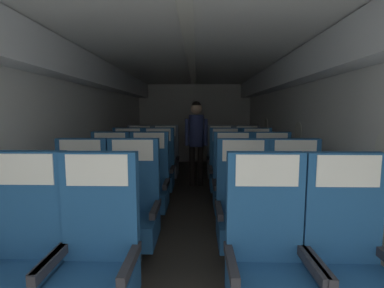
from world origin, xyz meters
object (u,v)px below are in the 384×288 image
(seat_b_right_aisle, at_px, (296,212))
(seat_d_right_window, at_px, (225,171))
(seat_a_left_aisle, at_px, (95,264))
(seat_e_left_aisle, at_px, (165,161))
(seat_b_left_aisle, at_px, (132,211))
(seat_c_left_aisle, at_px, (149,186))
(seat_a_right_window, at_px, (268,264))
(seat_b_left_window, at_px, (79,211))
(seat_c_left_window, at_px, (109,186))
(seat_d_left_aisle, at_px, (158,171))
(seat_c_right_window, at_px, (233,187))
(seat_a_left_window, at_px, (21,261))
(seat_c_right_aisle, at_px, (272,187))
(seat_e_left_window, at_px, (139,161))
(flight_attendant, at_px, (196,134))
(seat_e_right_aisle, at_px, (247,162))
(seat_e_right_window, at_px, (220,162))
(seat_d_left_window, at_px, (127,171))
(seat_b_right_window, at_px, (243,212))
(seat_d_right_aisle, at_px, (257,171))
(seat_a_right_aisle, at_px, (350,266))

(seat_b_right_aisle, relative_size, seat_d_right_window, 1.00)
(seat_a_left_aisle, relative_size, seat_e_left_aisle, 1.00)
(seat_b_left_aisle, xyz_separation_m, seat_c_left_aisle, (-0.00, 0.89, 0.00))
(seat_b_left_aisle, bearing_deg, seat_a_right_window, -40.47)
(seat_b_left_window, distance_m, seat_d_right_window, 2.37)
(seat_c_left_window, relative_size, seat_c_left_aisle, 1.00)
(seat_c_left_aisle, xyz_separation_m, seat_d_left_aisle, (-0.01, 0.89, 0.00))
(seat_a_left_aisle, height_order, seat_d_right_window, same)
(seat_c_right_window, bearing_deg, seat_d_right_window, 90.60)
(seat_c_left_window, bearing_deg, seat_a_left_aisle, -74.83)
(seat_b_right_aisle, xyz_separation_m, seat_d_left_aisle, (-1.54, 1.78, 0.00))
(seat_a_left_window, distance_m, seat_c_left_window, 1.77)
(seat_b_left_window, xyz_separation_m, seat_c_left_aisle, (0.50, 0.90, 0.00))
(seat_a_left_aisle, relative_size, seat_b_left_aisle, 1.00)
(seat_c_left_aisle, distance_m, seat_c_right_aisle, 1.55)
(seat_c_right_aisle, height_order, seat_e_left_window, same)
(seat_b_left_aisle, height_order, flight_attendant, flight_attendant)
(seat_a_right_window, relative_size, seat_e_right_aisle, 1.00)
(seat_d_right_window, distance_m, seat_e_right_window, 0.87)
(seat_a_right_window, height_order, flight_attendant, flight_attendant)
(seat_e_right_aisle, bearing_deg, seat_a_left_window, -120.02)
(seat_c_left_aisle, distance_m, seat_d_left_window, 1.02)
(seat_b_left_aisle, bearing_deg, seat_e_left_window, 100.38)
(seat_b_right_window, distance_m, seat_e_left_aisle, 2.85)
(seat_e_left_aisle, xyz_separation_m, seat_e_right_aisle, (1.55, -0.00, 0.00))
(seat_a_left_aisle, distance_m, flight_attendant, 3.72)
(seat_e_left_window, bearing_deg, seat_a_left_aisle, -82.43)
(seat_b_right_aisle, height_order, seat_c_left_aisle, same)
(seat_a_left_window, relative_size, seat_d_left_window, 1.00)
(seat_b_left_window, bearing_deg, seat_e_right_aisle, 52.36)
(seat_e_right_aisle, bearing_deg, seat_c_left_window, -139.22)
(seat_c_left_aisle, bearing_deg, seat_a_right_window, -59.54)
(seat_a_right_window, height_order, seat_e_right_aisle, same)
(seat_a_right_window, height_order, seat_d_left_aisle, same)
(seat_a_left_window, distance_m, seat_d_left_aisle, 2.71)
(seat_b_right_window, height_order, seat_c_left_window, same)
(seat_d_right_aisle, height_order, seat_e_right_window, same)
(seat_a_right_aisle, bearing_deg, seat_a_left_window, 179.60)
(seat_a_left_aisle, height_order, flight_attendant, flight_attendant)
(seat_b_right_aisle, xyz_separation_m, seat_e_left_aisle, (-1.53, 2.65, 0.00))
(seat_a_left_window, distance_m, seat_e_left_aisle, 3.57)
(seat_a_right_aisle, distance_m, seat_c_left_window, 2.71)
(seat_a_right_aisle, distance_m, seat_b_right_window, 1.02)
(seat_d_left_window, bearing_deg, seat_e_right_aisle, 22.95)
(seat_e_right_window, bearing_deg, seat_a_left_window, -113.58)
(seat_a_right_window, xyz_separation_m, seat_c_right_window, (0.01, 1.78, 0.00))
(seat_c_left_window, relative_size, seat_d_left_aisle, 1.00)
(seat_b_left_window, relative_size, seat_c_right_aisle, 1.00)
(seat_a_right_aisle, distance_m, seat_e_right_aisle, 3.55)
(seat_c_left_window, distance_m, seat_e_left_window, 1.77)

